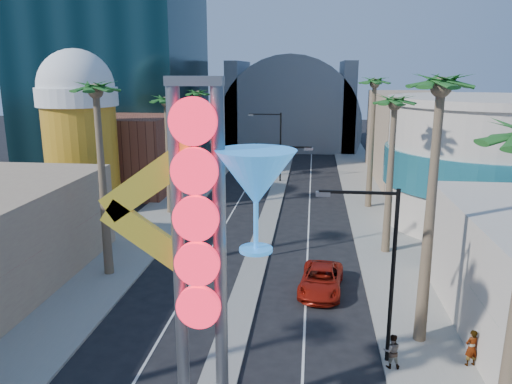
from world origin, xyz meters
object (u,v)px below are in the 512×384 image
at_px(red_pickup, 321,280).
at_px(neon_sign, 223,240).
at_px(pedestrian_a, 471,348).
at_px(pedestrian_b, 392,351).

bearing_deg(red_pickup, neon_sign, -100.80).
relative_size(red_pickup, pedestrian_a, 3.06).
xyz_separation_m(neon_sign, pedestrian_a, (9.94, 5.04, -6.31)).
bearing_deg(pedestrian_a, neon_sign, 7.81).
xyz_separation_m(red_pickup, pedestrian_b, (2.94, -7.66, 0.20)).
relative_size(neon_sign, pedestrian_a, 7.44).
bearing_deg(pedestrian_a, pedestrian_b, -10.25).
bearing_deg(pedestrian_b, neon_sign, 33.46).
bearing_deg(neon_sign, pedestrian_a, 26.90).
height_order(red_pickup, pedestrian_a, pedestrian_a).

